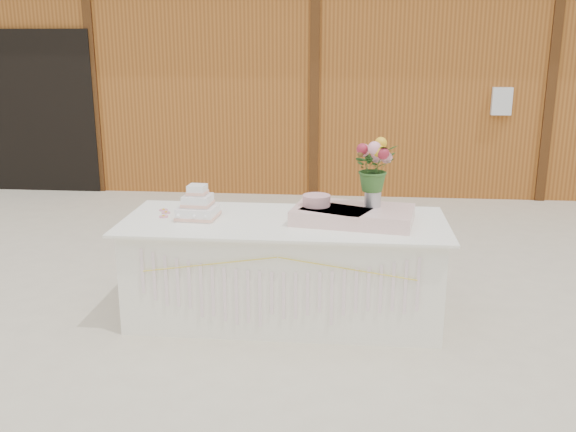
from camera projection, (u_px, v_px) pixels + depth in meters
name	position (u px, v px, depth m)	size (l,w,h in m)	color
ground	(284.00, 316.00, 4.95)	(80.00, 80.00, 0.00)	beige
barn	(321.00, 64.00, 10.26)	(12.60, 4.60, 3.30)	#9E5B21
cake_table	(284.00, 269.00, 4.84)	(2.40, 1.00, 0.77)	white
wedding_cake	(198.00, 207.00, 4.78)	(0.31, 0.31, 0.26)	white
pink_cake_stand	(316.00, 206.00, 4.73)	(0.26, 0.26, 0.19)	white
satin_runner	(353.00, 215.00, 4.69)	(0.86, 0.50, 0.11)	beige
flower_vase	(373.00, 195.00, 4.69)	(0.12, 0.12, 0.17)	#BABABF
bouquet	(374.00, 161.00, 4.62)	(0.31, 0.27, 0.35)	#325F26
loose_flowers	(158.00, 213.00, 4.90)	(0.14, 0.33, 0.02)	pink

